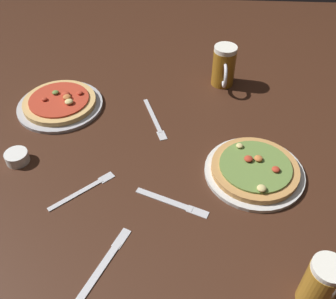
{
  "coord_description": "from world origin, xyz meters",
  "views": [
    {
      "loc": [
        0.05,
        -0.84,
        0.83
      ],
      "look_at": [
        0.0,
        0.0,
        0.02
      ],
      "focal_mm": 40.71,
      "sensor_mm": 36.0,
      "label": 1
    }
  ],
  "objects_px": {
    "beer_mug_amber": "(323,285)",
    "fork_left": "(84,190)",
    "fork_spare": "(155,119)",
    "pizza_plate_far": "(60,103)",
    "knife_right": "(104,264)",
    "beer_mug_dark": "(224,66)",
    "pizza_plate_near": "(255,170)",
    "ramekin_sauce": "(17,157)",
    "knife_spare": "(172,202)"
  },
  "relations": [
    {
      "from": "beer_mug_amber",
      "to": "fork_left",
      "type": "distance_m",
      "value": 0.65
    },
    {
      "from": "beer_mug_amber",
      "to": "fork_left",
      "type": "xyz_separation_m",
      "value": [
        -0.58,
        0.28,
        -0.07
      ]
    },
    {
      "from": "fork_left",
      "to": "knife_right",
      "type": "distance_m",
      "value": 0.25
    },
    {
      "from": "pizza_plate_near",
      "to": "beer_mug_dark",
      "type": "relative_size",
      "value": 1.9
    },
    {
      "from": "pizza_plate_far",
      "to": "beer_mug_amber",
      "type": "relative_size",
      "value": 2.1
    },
    {
      "from": "knife_right",
      "to": "knife_spare",
      "type": "height_order",
      "value": "same"
    },
    {
      "from": "pizza_plate_far",
      "to": "beer_mug_amber",
      "type": "distance_m",
      "value": 1.0
    },
    {
      "from": "pizza_plate_near",
      "to": "knife_spare",
      "type": "relative_size",
      "value": 1.41
    },
    {
      "from": "ramekin_sauce",
      "to": "fork_spare",
      "type": "distance_m",
      "value": 0.46
    },
    {
      "from": "pizza_plate_far",
      "to": "fork_spare",
      "type": "height_order",
      "value": "pizza_plate_far"
    },
    {
      "from": "ramekin_sauce",
      "to": "pizza_plate_far",
      "type": "bearing_deg",
      "value": 78.29
    },
    {
      "from": "pizza_plate_near",
      "to": "fork_spare",
      "type": "xyz_separation_m",
      "value": [
        -0.31,
        0.23,
        -0.01
      ]
    },
    {
      "from": "beer_mug_amber",
      "to": "fork_left",
      "type": "bearing_deg",
      "value": 153.96
    },
    {
      "from": "fork_spare",
      "to": "pizza_plate_far",
      "type": "bearing_deg",
      "value": 171.09
    },
    {
      "from": "knife_spare",
      "to": "beer_mug_dark",
      "type": "bearing_deg",
      "value": 74.71
    },
    {
      "from": "beer_mug_dark",
      "to": "fork_left",
      "type": "relative_size",
      "value": 0.93
    },
    {
      "from": "pizza_plate_near",
      "to": "ramekin_sauce",
      "type": "height_order",
      "value": "pizza_plate_near"
    },
    {
      "from": "pizza_plate_near",
      "to": "beer_mug_amber",
      "type": "distance_m",
      "value": 0.39
    },
    {
      "from": "beer_mug_amber",
      "to": "knife_spare",
      "type": "height_order",
      "value": "beer_mug_amber"
    },
    {
      "from": "ramekin_sauce",
      "to": "fork_spare",
      "type": "height_order",
      "value": "ramekin_sauce"
    },
    {
      "from": "fork_left",
      "to": "fork_spare",
      "type": "xyz_separation_m",
      "value": [
        0.17,
        0.33,
        0.0
      ]
    },
    {
      "from": "pizza_plate_far",
      "to": "knife_spare",
      "type": "relative_size",
      "value": 1.45
    },
    {
      "from": "pizza_plate_near",
      "to": "pizza_plate_far",
      "type": "distance_m",
      "value": 0.71
    },
    {
      "from": "knife_spare",
      "to": "fork_left",
      "type": "bearing_deg",
      "value": 173.45
    },
    {
      "from": "beer_mug_dark",
      "to": "beer_mug_amber",
      "type": "xyz_separation_m",
      "value": [
        0.17,
        -0.85,
        -0.01
      ]
    },
    {
      "from": "fork_spare",
      "to": "beer_mug_dark",
      "type": "bearing_deg",
      "value": 44.43
    },
    {
      "from": "pizza_plate_far",
      "to": "beer_mug_dark",
      "type": "bearing_deg",
      "value": 17.38
    },
    {
      "from": "beer_mug_amber",
      "to": "fork_spare",
      "type": "xyz_separation_m",
      "value": [
        -0.41,
        0.61,
        -0.07
      ]
    },
    {
      "from": "fork_left",
      "to": "beer_mug_dark",
      "type": "bearing_deg",
      "value": 53.64
    },
    {
      "from": "pizza_plate_near",
      "to": "beer_mug_dark",
      "type": "height_order",
      "value": "beer_mug_dark"
    },
    {
      "from": "pizza_plate_near",
      "to": "beer_mug_amber",
      "type": "relative_size",
      "value": 2.05
    },
    {
      "from": "pizza_plate_far",
      "to": "fork_spare",
      "type": "distance_m",
      "value": 0.35
    },
    {
      "from": "beer_mug_dark",
      "to": "fork_spare",
      "type": "xyz_separation_m",
      "value": [
        -0.24,
        -0.24,
        -0.07
      ]
    },
    {
      "from": "beer_mug_amber",
      "to": "fork_spare",
      "type": "distance_m",
      "value": 0.74
    },
    {
      "from": "ramekin_sauce",
      "to": "fork_left",
      "type": "bearing_deg",
      "value": -24.62
    },
    {
      "from": "ramekin_sauce",
      "to": "fork_left",
      "type": "xyz_separation_m",
      "value": [
        0.22,
        -0.1,
        -0.01
      ]
    },
    {
      "from": "beer_mug_dark",
      "to": "knife_right",
      "type": "bearing_deg",
      "value": -111.8
    },
    {
      "from": "pizza_plate_near",
      "to": "fork_left",
      "type": "relative_size",
      "value": 1.76
    },
    {
      "from": "knife_right",
      "to": "beer_mug_dark",
      "type": "bearing_deg",
      "value": 68.2
    },
    {
      "from": "fork_spare",
      "to": "knife_spare",
      "type": "distance_m",
      "value": 0.36
    },
    {
      "from": "pizza_plate_near",
      "to": "beer_mug_amber",
      "type": "xyz_separation_m",
      "value": [
        0.09,
        -0.38,
        0.05
      ]
    },
    {
      "from": "beer_mug_dark",
      "to": "ramekin_sauce",
      "type": "distance_m",
      "value": 0.79
    },
    {
      "from": "knife_right",
      "to": "knife_spare",
      "type": "xyz_separation_m",
      "value": [
        0.15,
        0.2,
        0.0
      ]
    },
    {
      "from": "fork_spare",
      "to": "knife_spare",
      "type": "bearing_deg",
      "value": -77.51
    },
    {
      "from": "knife_right",
      "to": "fork_spare",
      "type": "relative_size",
      "value": 0.98
    },
    {
      "from": "beer_mug_amber",
      "to": "knife_spare",
      "type": "bearing_deg",
      "value": 142.26
    },
    {
      "from": "fork_left",
      "to": "knife_right",
      "type": "relative_size",
      "value": 0.77
    },
    {
      "from": "beer_mug_amber",
      "to": "fork_left",
      "type": "height_order",
      "value": "beer_mug_amber"
    },
    {
      "from": "fork_left",
      "to": "knife_right",
      "type": "bearing_deg",
      "value": -66.34
    },
    {
      "from": "knife_right",
      "to": "pizza_plate_near",
      "type": "bearing_deg",
      "value": 39.47
    }
  ]
}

